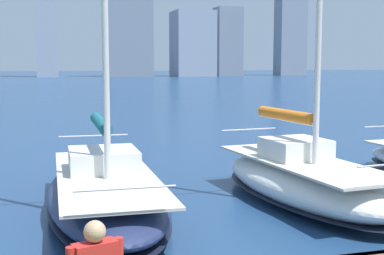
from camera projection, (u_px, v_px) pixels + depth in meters
city_skyline at (10, 8)px, 151.49m from camera, size 167.44×18.82×49.92m
sailboat_orange at (303, 178)px, 14.72m from camera, size 3.24×7.53×10.84m
sailboat_teal at (106, 190)px, 13.67m from camera, size 3.12×8.43×9.96m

